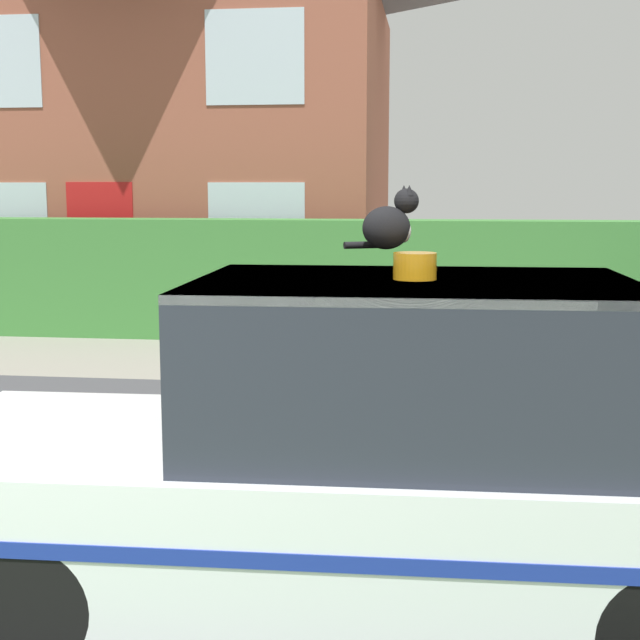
{
  "coord_description": "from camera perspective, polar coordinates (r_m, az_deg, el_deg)",
  "views": [
    {
      "loc": [
        1.88,
        -1.55,
        2.04
      ],
      "look_at": [
        1.05,
        4.96,
        1.05
      ],
      "focal_mm": 50.0,
      "sensor_mm": 36.0,
      "label": 1
    }
  ],
  "objects": [
    {
      "name": "garden_hedge",
      "position": [
        11.8,
        5.4,
        2.5
      ],
      "size": [
        13.56,
        0.66,
        1.6
      ],
      "primitive_type": "cube",
      "color": "#3D7F38",
      "rests_on": "ground"
    },
    {
      "name": "cat",
      "position": [
        4.32,
        4.54,
        6.18
      ],
      "size": [
        0.36,
        0.25,
        0.31
      ],
      "rotation": [
        0.0,
        0.0,
        0.43
      ],
      "color": "black",
      "rests_on": "police_car"
    },
    {
      "name": "police_car",
      "position": [
        4.31,
        3.17,
        -8.94
      ],
      "size": [
        4.22,
        1.68,
        1.72
      ],
      "rotation": [
        0.0,
        0.0,
        3.17
      ],
      "color": "black",
      "rests_on": "road_strip"
    },
    {
      "name": "house_left",
      "position": [
        16.3,
        -8.87,
        15.21
      ],
      "size": [
        7.31,
        6.3,
        7.75
      ],
      "color": "#93513D",
      "rests_on": "ground"
    },
    {
      "name": "road_strip",
      "position": [
        6.49,
        -10.1,
        -9.82
      ],
      "size": [
        28.0,
        6.12,
        0.01
      ],
      "primitive_type": "cube",
      "color": "#424247",
      "rests_on": "ground"
    }
  ]
}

